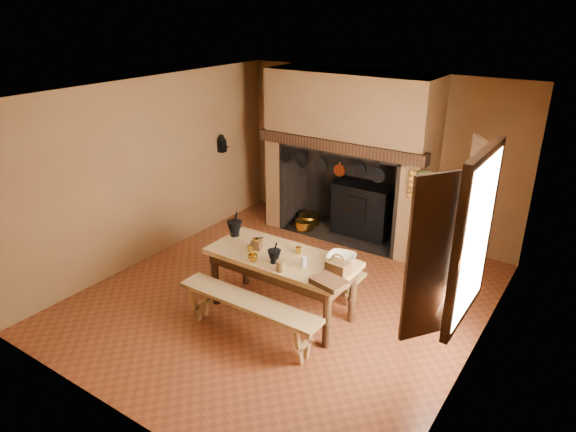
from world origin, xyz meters
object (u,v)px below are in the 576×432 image
object	(u,v)px
wicker_basket	(338,267)
bench_front	(249,310)
mixing_bowl	(341,258)
coffee_grinder	(257,244)
iron_range	(363,209)
work_table	(282,265)

from	to	relation	value
wicker_basket	bench_front	bearing A→B (deg)	-134.82
bench_front	mixing_bowl	xyz separation A→B (m)	(0.70, 0.98, 0.48)
coffee_grinder	bench_front	bearing A→B (deg)	-79.42
bench_front	wicker_basket	size ratio (longest dim) A/B	7.03
iron_range	work_table	world-z (taller)	iron_range
iron_range	bench_front	distance (m)	3.51
mixing_bowl	coffee_grinder	bearing A→B (deg)	-163.51
coffee_grinder	mixing_bowl	bearing A→B (deg)	-2.11
work_table	coffee_grinder	xyz separation A→B (m)	(-0.37, -0.04, 0.20)
bench_front	coffee_grinder	bearing A→B (deg)	119.18
mixing_bowl	wicker_basket	size ratio (longest dim) A/B	1.28
work_table	mixing_bowl	bearing A→B (deg)	21.84
work_table	wicker_basket	distance (m)	0.84
iron_range	bench_front	bearing A→B (deg)	-86.55
mixing_bowl	wicker_basket	world-z (taller)	wicker_basket
work_table	wicker_basket	size ratio (longest dim) A/B	7.06
coffee_grinder	wicker_basket	size ratio (longest dim) A/B	0.69
wicker_basket	coffee_grinder	bearing A→B (deg)	-173.85
wicker_basket	mixing_bowl	bearing A→B (deg)	115.20
coffee_grinder	wicker_basket	world-z (taller)	wicker_basket
work_table	mixing_bowl	world-z (taller)	mixing_bowl
iron_range	mixing_bowl	size ratio (longest dim) A/B	4.56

